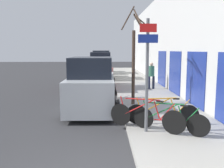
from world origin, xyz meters
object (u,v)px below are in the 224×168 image
object	(u,v)px
parked_car_2	(100,68)
signpost	(147,70)
parked_car_3	(101,64)
parked_car_1	(99,75)
street_tree	(134,57)
bicycle_0	(169,120)
bicycle_2	(163,113)
pedestrian_near	(151,74)
bicycle_1	(146,116)
parked_car_0	(92,87)

from	to	relation	value
parked_car_2	signpost	bearing A→B (deg)	-84.05
parked_car_2	parked_car_3	bearing A→B (deg)	89.70
parked_car_1	street_tree	bearing A→B (deg)	-69.24
street_tree	bicycle_0	bearing A→B (deg)	-81.39
signpost	bicycle_2	distance (m)	1.75
bicycle_2	bicycle_0	bearing A→B (deg)	-174.35
parked_car_1	signpost	bearing A→B (deg)	-77.30
signpost	bicycle_2	world-z (taller)	signpost
bicycle_0	parked_car_3	size ratio (longest dim) A/B	0.43
signpost	pedestrian_near	world-z (taller)	signpost
bicycle_1	pedestrian_near	xyz separation A→B (m)	(1.65, 8.07, 0.54)
street_tree	parked_car_1	bearing A→B (deg)	108.22
parked_car_0	street_tree	xyz separation A→B (m)	(1.86, 0.57, 1.22)
bicycle_2	parked_car_1	size ratio (longest dim) A/B	0.53
bicycle_2	parked_car_3	distance (m)	18.87
street_tree	parked_car_0	bearing A→B (deg)	-162.87
bicycle_1	parked_car_3	xyz separation A→B (m)	(-1.66, 19.26, 0.57)
parked_car_1	street_tree	distance (m)	5.51
bicycle_0	parked_car_1	bearing A→B (deg)	44.88
bicycle_1	bicycle_2	world-z (taller)	bicycle_1
signpost	parked_car_1	size ratio (longest dim) A/B	0.75
signpost	bicycle_0	xyz separation A→B (m)	(0.67, -0.10, -1.45)
parked_car_3	bicycle_1	bearing A→B (deg)	-85.50
parked_car_1	parked_car_3	xyz separation A→B (m)	(-0.04, 10.53, 0.17)
parked_car_1	street_tree	world-z (taller)	street_tree
parked_car_2	parked_car_1	bearing A→B (deg)	-90.34
signpost	parked_car_0	world-z (taller)	signpost
signpost	bicycle_1	xyz separation A→B (m)	(0.02, 0.18, -1.42)
bicycle_2	parked_car_1	xyz separation A→B (m)	(-2.26, 8.19, 0.43)
bicycle_0	parked_car_2	size ratio (longest dim) A/B	0.45
parked_car_3	pedestrian_near	xyz separation A→B (m)	(3.31, -11.19, -0.03)
parked_car_2	bicycle_1	bearing A→B (deg)	-83.90
signpost	bicycle_2	xyz separation A→B (m)	(0.66, 0.73, -1.44)
bicycle_0	street_tree	world-z (taller)	street_tree
bicycle_2	parked_car_3	world-z (taller)	parked_car_3
bicycle_0	parked_car_2	world-z (taller)	parked_car_2
bicycle_0	bicycle_1	size ratio (longest dim) A/B	0.95
parked_car_2	street_tree	bearing A→B (deg)	-81.27
bicycle_1	parked_car_0	world-z (taller)	parked_car_0
bicycle_2	parked_car_1	distance (m)	8.50
signpost	parked_car_1	xyz separation A→B (m)	(-1.60, 8.91, -1.01)
parked_car_0	bicycle_1	bearing A→B (deg)	-58.66
signpost	parked_car_2	xyz separation A→B (m)	(-1.62, 14.19, -0.90)
parked_car_0	pedestrian_near	distance (m)	6.08
parked_car_2	parked_car_3	xyz separation A→B (m)	(-0.02, 5.25, 0.05)
bicycle_0	parked_car_3	distance (m)	19.68
signpost	parked_car_3	xyz separation A→B (m)	(-1.64, 19.44, -0.85)
bicycle_2	pedestrian_near	xyz separation A→B (m)	(1.01, 7.53, 0.57)
parked_car_0	parked_car_2	world-z (taller)	parked_car_2
pedestrian_near	bicycle_1	bearing A→B (deg)	-104.92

